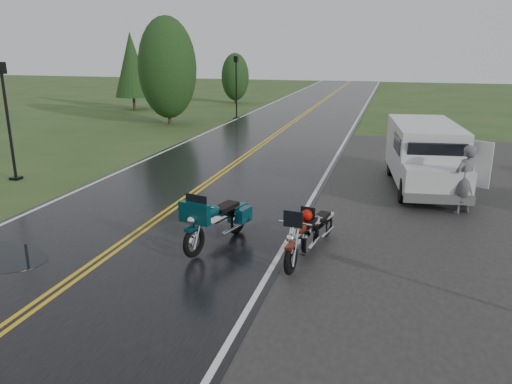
% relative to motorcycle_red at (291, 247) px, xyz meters
% --- Properties ---
extents(ground, '(120.00, 120.00, 0.00)m').
position_rel_motorcycle_red_xyz_m(ground, '(-4.26, 0.56, -0.66)').
color(ground, '#2D471E').
rests_on(ground, ground).
extents(road, '(8.00, 100.00, 0.04)m').
position_rel_motorcycle_red_xyz_m(road, '(-4.26, 10.56, -0.64)').
color(road, black).
rests_on(road, ground).
extents(motorcycle_red, '(1.06, 2.33, 1.33)m').
position_rel_motorcycle_red_xyz_m(motorcycle_red, '(0.00, 0.00, 0.00)').
color(motorcycle_red, '#561609').
rests_on(motorcycle_red, ground).
extents(motorcycle_teal, '(1.48, 2.59, 1.44)m').
position_rel_motorcycle_red_xyz_m(motorcycle_teal, '(-2.26, 0.28, 0.06)').
color(motorcycle_teal, '#05333B').
rests_on(motorcycle_teal, ground).
extents(motorcycle_silver, '(1.08, 1.98, 1.11)m').
position_rel_motorcycle_red_xyz_m(motorcycle_silver, '(0.12, 1.05, -0.11)').
color(motorcycle_silver, '#A9ACB1').
rests_on(motorcycle_silver, ground).
extents(van_white, '(2.74, 5.81, 2.20)m').
position_rel_motorcycle_red_xyz_m(van_white, '(2.28, 5.88, 0.44)').
color(van_white, silver).
rests_on(van_white, ground).
extents(person_at_van, '(0.85, 0.83, 1.97)m').
position_rel_motorcycle_red_xyz_m(person_at_van, '(3.88, 5.28, 0.32)').
color(person_at_van, '#54555A').
rests_on(person_at_van, ground).
extents(lamp_post_near_left, '(0.36, 0.36, 4.15)m').
position_rel_motorcycle_red_xyz_m(lamp_post_near_left, '(-11.12, 5.07, 1.41)').
color(lamp_post_near_left, black).
rests_on(lamp_post_near_left, ground).
extents(lamp_post_far_left, '(0.35, 0.35, 4.04)m').
position_rel_motorcycle_red_xyz_m(lamp_post_far_left, '(-8.17, 21.97, 1.36)').
color(lamp_post_far_left, black).
rests_on(lamp_post_far_left, ground).
extents(tree_left_mid, '(3.47, 3.47, 5.42)m').
position_rel_motorcycle_red_xyz_m(tree_left_mid, '(-11.39, 18.63, 2.04)').
color(tree_left_mid, '#1E3D19').
rests_on(tree_left_mid, ground).
extents(tree_left_far, '(2.26, 2.26, 3.48)m').
position_rel_motorcycle_red_xyz_m(tree_left_far, '(-11.07, 30.74, 1.07)').
color(tree_left_far, '#1E3D19').
rests_on(tree_left_far, ground).
extents(pine_left_far, '(2.64, 2.64, 5.49)m').
position_rel_motorcycle_red_xyz_m(pine_left_far, '(-17.06, 24.58, 2.08)').
color(pine_left_far, '#1E3D19').
rests_on(pine_left_far, ground).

